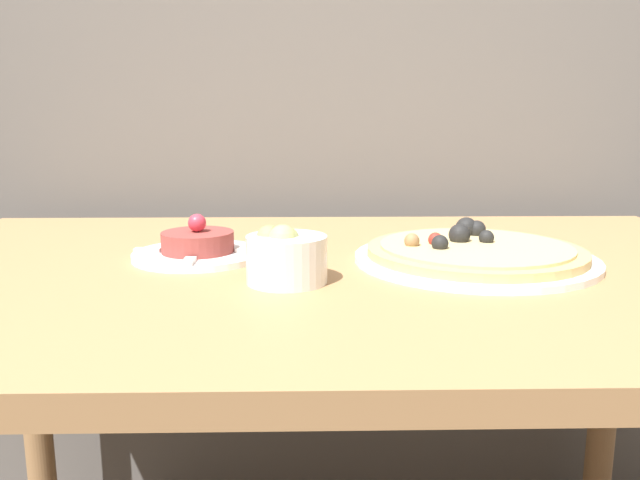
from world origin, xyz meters
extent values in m
cube|color=#AD7F51|center=(0.00, 0.44, 0.74)|extent=(1.38, 0.88, 0.03)
cylinder|color=#AD7F51|center=(-0.63, 0.82, 0.36)|extent=(0.06, 0.06, 0.73)
cylinder|color=#AD7F51|center=(0.63, 0.82, 0.36)|extent=(0.06, 0.06, 0.73)
cylinder|color=white|center=(0.22, 0.44, 0.77)|extent=(0.36, 0.36, 0.01)
cylinder|color=#DBB26B|center=(0.22, 0.44, 0.78)|extent=(0.32, 0.32, 0.01)
cylinder|color=#E0C684|center=(0.22, 0.44, 0.79)|extent=(0.29, 0.29, 0.00)
sphere|color=black|center=(0.23, 0.53, 0.80)|extent=(0.03, 0.03, 0.03)
sphere|color=black|center=(0.16, 0.42, 0.80)|extent=(0.02, 0.02, 0.02)
sphere|color=#B22D23|center=(0.16, 0.45, 0.79)|extent=(0.02, 0.02, 0.02)
sphere|color=black|center=(0.24, 0.52, 0.80)|extent=(0.03, 0.03, 0.03)
sphere|color=#997047|center=(0.12, 0.44, 0.79)|extent=(0.02, 0.02, 0.02)
sphere|color=black|center=(0.20, 0.47, 0.80)|extent=(0.03, 0.03, 0.03)
sphere|color=black|center=(0.24, 0.46, 0.79)|extent=(0.02, 0.02, 0.02)
cylinder|color=white|center=(-0.20, 0.48, 0.77)|extent=(0.20, 0.20, 0.01)
cylinder|color=#933D38|center=(-0.20, 0.48, 0.79)|extent=(0.11, 0.11, 0.03)
sphere|color=#E0384C|center=(-0.20, 0.48, 0.82)|extent=(0.03, 0.03, 0.03)
cube|color=white|center=(-0.12, 0.48, 0.77)|extent=(0.04, 0.02, 0.01)
cube|color=white|center=(-0.20, 0.56, 0.77)|extent=(0.02, 0.04, 0.01)
cube|color=white|center=(-0.28, 0.48, 0.77)|extent=(0.04, 0.02, 0.01)
cube|color=white|center=(-0.20, 0.40, 0.77)|extent=(0.02, 0.04, 0.01)
cylinder|color=white|center=(-0.06, 0.33, 0.79)|extent=(0.11, 0.11, 0.06)
sphere|color=#A3B25B|center=(-0.08, 0.34, 0.82)|extent=(0.03, 0.03, 0.03)
sphere|color=#668E42|center=(-0.08, 0.34, 0.82)|extent=(0.03, 0.03, 0.03)
sphere|color=#668E42|center=(-0.06, 0.33, 0.82)|extent=(0.03, 0.03, 0.03)
sphere|color=#B7BC70|center=(-0.06, 0.34, 0.82)|extent=(0.03, 0.03, 0.03)
sphere|color=#A3B25B|center=(-0.07, 0.34, 0.82)|extent=(0.03, 0.03, 0.03)
sphere|color=#B7BC70|center=(-0.07, 0.33, 0.82)|extent=(0.04, 0.04, 0.04)
camera|label=1|loc=(-0.03, -0.47, 0.98)|focal=35.00mm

